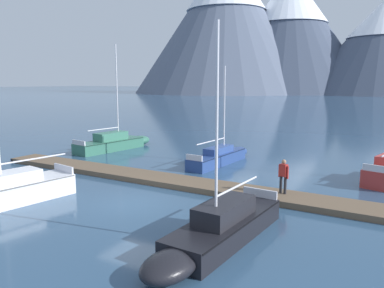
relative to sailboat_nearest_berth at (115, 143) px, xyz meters
name	(u,v)px	position (x,y,z in m)	size (l,w,h in m)	color
ground_plane	(132,203)	(10.20, -11.07, -0.59)	(700.00, 700.00, 0.00)	#2D4C6B
mountain_west_summit	(226,21)	(-58.24, 155.84, 34.78)	(90.68, 90.68, 67.92)	slate
mountain_central_massif	(289,30)	(-30.61, 171.00, 30.32)	(81.61, 81.61, 59.13)	#424C60
mountain_shoulder_ridge	(382,45)	(11.72, 170.48, 21.08)	(73.74, 73.74, 41.73)	#424C60
dock	(175,181)	(10.20, -7.07, -0.45)	(26.53, 2.88, 0.30)	brown
sailboat_nearest_berth	(115,143)	(0.00, 0.00, 0.00)	(2.79, 7.81, 8.75)	#336B56
sailboat_second_berth	(3,192)	(5.10, -14.11, 0.04)	(2.94, 6.90, 9.36)	silver
sailboat_mid_dock_port	(221,156)	(10.18, -0.76, -0.08)	(1.89, 7.22, 6.79)	navy
sailboat_mid_dock_starboard	(218,230)	(15.74, -13.33, -0.03)	(2.25, 7.75, 7.68)	black
person_on_dock	(283,174)	(16.31, -6.97, 0.67)	(0.55, 0.35, 1.69)	#232328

